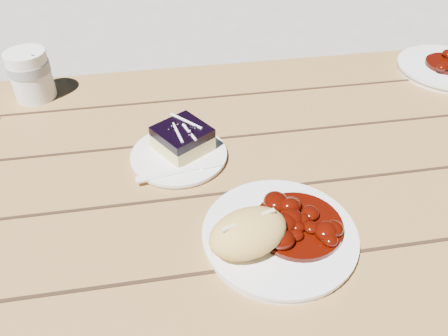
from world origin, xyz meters
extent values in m
cube|color=brown|center=(0.00, 0.00, 0.72)|extent=(2.00, 0.80, 0.05)
cube|color=brown|center=(0.00, 0.65, 0.44)|extent=(1.80, 0.25, 0.04)
cube|color=brown|center=(0.80, 0.65, 0.21)|extent=(0.06, 0.06, 0.42)
cylinder|color=white|center=(0.10, -0.20, 0.76)|extent=(0.23, 0.23, 0.02)
ellipsoid|color=#E3B757|center=(0.04, -0.22, 0.80)|extent=(0.14, 0.11, 0.06)
cylinder|color=white|center=(-0.04, 0.03, 0.76)|extent=(0.18, 0.18, 0.01)
cube|color=#E8D57E|center=(-0.03, 0.05, 0.77)|extent=(0.12, 0.12, 0.03)
cube|color=black|center=(-0.03, 0.05, 0.80)|extent=(0.12, 0.12, 0.02)
cylinder|color=white|center=(-0.34, 0.31, 0.80)|extent=(0.09, 0.09, 0.11)
cylinder|color=white|center=(0.65, 0.27, 0.76)|extent=(0.23, 0.23, 0.02)
camera|label=1|loc=(-0.06, -0.62, 1.27)|focal=35.00mm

